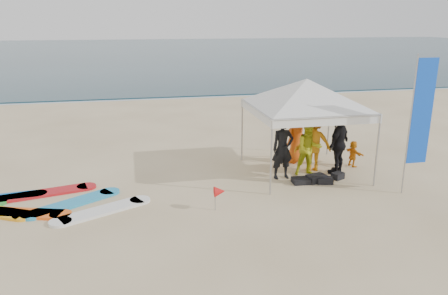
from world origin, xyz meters
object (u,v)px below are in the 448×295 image
person_yellow (309,149)px  canopy_tent (307,79)px  feather_flag (421,113)px  marker_pennant (220,192)px  surfboard_spread (26,205)px  person_orange_a (313,142)px  person_black_a (283,149)px  person_black_b (339,144)px  person_orange_b (296,138)px  person_seated (353,154)px

person_yellow → canopy_tent: bearing=101.1°
feather_flag → marker_pennant: bearing=-179.9°
canopy_tent → surfboard_spread: canopy_tent is taller
person_orange_a → person_black_a: bearing=27.9°
person_orange_a → person_black_b: (0.65, -0.44, 0.04)m
person_black_a → person_black_b: person_black_b is taller
feather_flag → surfboard_spread: size_ratio=0.66×
person_orange_a → person_orange_b: (-0.23, 0.91, -0.08)m
person_orange_a → feather_flag: bearing=135.8°
person_orange_a → surfboard_spread: size_ratio=0.32×
person_orange_b → feather_flag: 4.19m
marker_pennant → surfboard_spread: 5.09m
person_orange_b → surfboard_spread: 8.48m
person_seated → surfboard_spread: (-9.89, -1.19, -0.40)m
person_black_a → person_yellow: person_black_a is taller
person_black_b → surfboard_spread: 9.15m
person_orange_b → canopy_tent: 2.33m
person_orange_a → person_orange_b: size_ratio=1.09×
person_seated → surfboard_spread: 9.97m
person_orange_b → surfboard_spread: size_ratio=0.29×
canopy_tent → marker_pennant: size_ratio=7.04×
person_black_a → person_orange_b: (0.97, 1.39, -0.08)m
person_black_a → marker_pennant: person_black_a is taller
person_orange_a → person_seated: (1.46, 0.09, -0.50)m
person_seated → marker_pennant: bearing=103.9°
marker_pennant → person_black_a: bearing=39.1°
person_yellow → surfboard_spread: (-8.12, -0.70, -0.82)m
person_yellow → person_orange_b: size_ratio=1.00×
person_yellow → person_seated: size_ratio=1.97×
person_black_a → person_orange_a: person_black_a is taller
person_orange_a → canopy_tent: canopy_tent is taller
person_black_a → feather_flag: (3.16, -1.88, 1.33)m
person_orange_a → person_seated: person_orange_a is taller
person_seated → feather_flag: size_ratio=0.23×
person_orange_b → person_seated: 1.93m
person_orange_a → person_seated: bearing=-170.6°
person_orange_a → person_orange_b: bearing=-69.5°
person_black_b → feather_flag: feather_flag is taller
person_seated → canopy_tent: bearing=82.9°
person_orange_b → person_seated: (1.69, -0.83, -0.42)m
person_orange_a → surfboard_spread: person_orange_a is taller
canopy_tent → surfboard_spread: 8.64m
canopy_tent → feather_flag: size_ratio=1.17×
person_orange_b → person_black_b: bearing=88.8°
surfboard_spread → feather_flag: bearing=-6.9°
marker_pennant → surfboard_spread: marker_pennant is taller
person_yellow → person_orange_a: bearing=54.1°
person_black_a → surfboard_spread: 7.31m
person_orange_b → person_black_a: bearing=20.9°
person_yellow → person_orange_a: 0.52m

